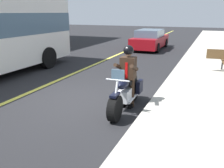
% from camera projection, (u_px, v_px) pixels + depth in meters
% --- Properties ---
extents(ground_plane, '(80.00, 80.00, 0.00)m').
position_uv_depth(ground_plane, '(82.00, 100.00, 7.31)').
color(ground_plane, black).
extents(lane_center_stripe, '(60.00, 0.16, 0.01)m').
position_uv_depth(lane_center_stripe, '(30.00, 92.00, 8.05)').
color(lane_center_stripe, '#E5DB4C').
rests_on(lane_center_stripe, ground_plane).
extents(motorcycle_main, '(2.22, 0.63, 1.26)m').
position_uv_depth(motorcycle_main, '(126.00, 93.00, 6.56)').
color(motorcycle_main, black).
rests_on(motorcycle_main, ground_plane).
extents(rider_main, '(0.63, 0.56, 1.74)m').
position_uv_depth(rider_main, '(128.00, 71.00, 6.56)').
color(rider_main, black).
rests_on(rider_main, ground_plane).
extents(car_dark, '(4.60, 1.92, 1.40)m').
position_uv_depth(car_dark, '(150.00, 40.00, 17.26)').
color(car_dark, maroon).
rests_on(car_dark, ground_plane).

